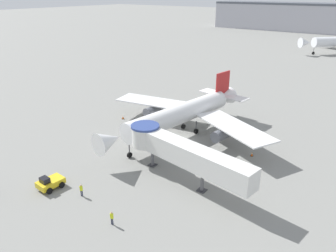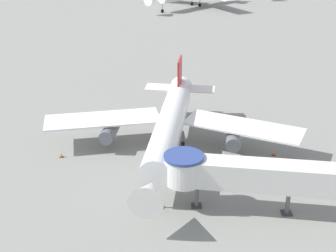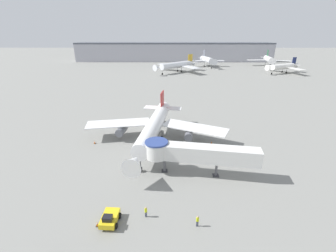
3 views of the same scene
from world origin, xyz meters
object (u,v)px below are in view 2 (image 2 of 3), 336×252
at_px(traffic_cone_starboard_wing, 274,153).
at_px(jet_bridge, 248,174).
at_px(main_airplane, 170,126).
at_px(traffic_cone_port_wing, 61,155).

bearing_deg(traffic_cone_starboard_wing, jet_bridge, -114.64).
distance_m(main_airplane, traffic_cone_port_wing, 14.18).
bearing_deg(traffic_cone_port_wing, traffic_cone_starboard_wing, 0.55).
bearing_deg(traffic_cone_starboard_wing, main_airplane, 178.10).
bearing_deg(jet_bridge, traffic_cone_starboard_wing, 74.00).
bearing_deg(jet_bridge, main_airplane, 130.36).
relative_size(main_airplane, jet_bridge, 1.70).
xyz_separation_m(jet_bridge, traffic_cone_port_wing, (-21.45, 11.83, -3.93)).
xyz_separation_m(jet_bridge, traffic_cone_starboard_wing, (5.54, 12.09, -3.95)).
relative_size(jet_bridge, traffic_cone_port_wing, 26.30).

